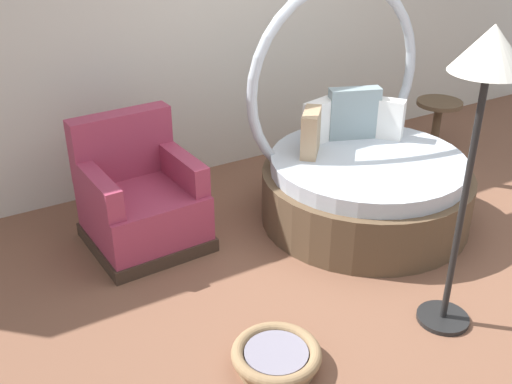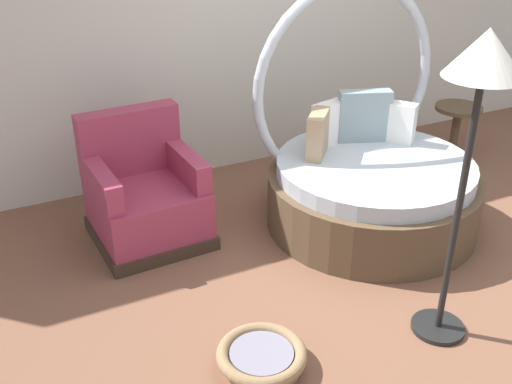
% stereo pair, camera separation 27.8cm
% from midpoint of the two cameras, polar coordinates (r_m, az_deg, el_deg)
% --- Properties ---
extents(ground_plane, '(8.00, 8.00, 0.02)m').
position_cam_midpoint_polar(ground_plane, '(4.37, 10.36, -7.20)').
color(ground_plane, brown).
extents(back_wall, '(8.00, 0.12, 2.84)m').
position_cam_midpoint_polar(back_wall, '(5.51, -3.58, 16.78)').
color(back_wall, beige).
rests_on(back_wall, ground_plane).
extents(round_daybed, '(1.63, 1.63, 1.83)m').
position_cam_midpoint_polar(round_daybed, '(4.81, 8.24, 1.71)').
color(round_daybed, brown).
rests_on(round_daybed, ground_plane).
extents(red_armchair, '(0.83, 0.83, 0.94)m').
position_cam_midpoint_polar(red_armchair, '(4.55, -12.58, -0.89)').
color(red_armchair, '#38281E').
rests_on(red_armchair, ground_plane).
extents(pet_basket, '(0.51, 0.51, 0.13)m').
position_cam_midpoint_polar(pet_basket, '(3.49, -0.43, -15.32)').
color(pet_basket, '#8E704C').
rests_on(pet_basket, ground_plane).
extents(side_table, '(0.44, 0.44, 0.52)m').
position_cam_midpoint_polar(side_table, '(6.17, 15.60, 7.41)').
color(side_table, brown).
rests_on(side_table, ground_plane).
extents(floor_lamp, '(0.40, 0.40, 1.82)m').
position_cam_midpoint_polar(floor_lamp, '(3.27, 18.53, 9.84)').
color(floor_lamp, black).
rests_on(floor_lamp, ground_plane).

